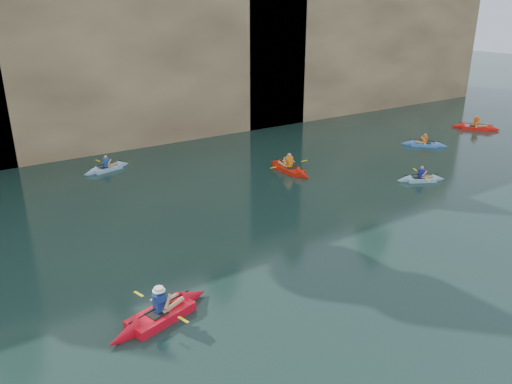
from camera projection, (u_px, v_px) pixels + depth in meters
ground at (376, 306)px, 15.82m from camera, size 160.00×160.00×0.00m
cliff at (86, 45)px, 37.06m from camera, size 70.00×16.00×12.00m
cliff_slab_center at (150, 56)px, 32.43m from camera, size 24.00×2.40×11.40m
cliff_slab_east at (369, 52)px, 42.97m from camera, size 26.00×2.40×9.84m
sea_cave_center at (66, 132)px, 30.31m from camera, size 3.50×1.00×3.20m
sea_cave_east at (257, 98)px, 37.26m from camera, size 5.00×1.00×4.50m
main_kayaker at (161, 314)px, 15.07m from camera, size 3.79×2.42×1.38m
kayaker_ltblue_near at (421, 179)px, 26.69m from camera, size 2.66×1.90×1.05m
kayaker_red_far at (289, 169)px, 28.19m from camera, size 2.60×3.63×1.34m
kayaker_ltblue_mid at (107, 168)px, 28.38m from camera, size 3.00×2.16×1.11m
kayaker_blue_east at (424, 144)px, 33.13m from camera, size 2.47×2.69×1.07m
kayaker_extra_east at (476, 127)px, 37.41m from camera, size 2.61×3.31×1.32m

